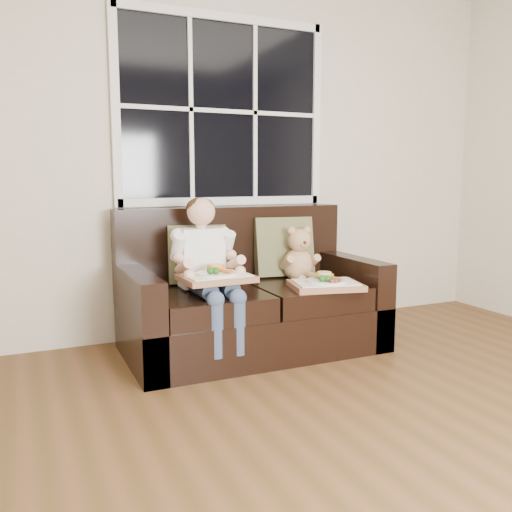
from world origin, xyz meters
name	(u,v)px	position (x,y,z in m)	size (l,w,h in m)	color
ground	(491,496)	(0.00, 0.00, 0.00)	(5.00, 5.00, 0.00)	brown
window_back	(223,111)	(-0.11, 2.48, 1.65)	(1.62, 0.04, 1.37)	black
loveseat	(249,303)	(-0.11, 2.02, 0.31)	(1.70, 0.92, 0.96)	black
pillow_left	(197,255)	(-0.43, 2.17, 0.65)	(0.42, 0.26, 0.41)	brown
pillow_right	(284,247)	(0.24, 2.17, 0.66)	(0.45, 0.26, 0.44)	brown
child	(206,259)	(-0.45, 1.90, 0.65)	(0.40, 0.60, 0.91)	white
teddy_bear	(299,257)	(0.28, 2.01, 0.61)	(0.24, 0.30, 0.39)	tan
tray_left	(216,276)	(-0.45, 1.72, 0.57)	(0.44, 0.34, 0.10)	#9C6446
tray_right	(326,284)	(0.28, 1.65, 0.48)	(0.51, 0.43, 0.10)	#9C6446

